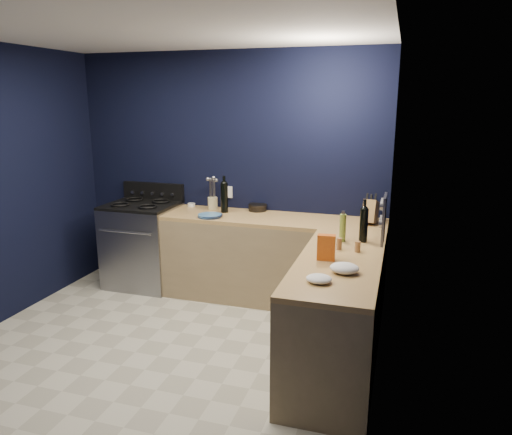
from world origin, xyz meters
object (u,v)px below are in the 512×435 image
at_px(plate_stack, 210,216).
at_px(knife_block, 370,212).
at_px(crouton_bag, 326,247).
at_px(gas_range, 143,246).
at_px(utensil_crock, 213,203).

bearing_deg(plate_stack, knife_block, 8.48).
bearing_deg(crouton_bag, gas_range, 148.08).
height_order(gas_range, utensil_crock, utensil_crock).
bearing_deg(crouton_bag, knife_block, 74.50).
distance_m(gas_range, crouton_bag, 2.60).
bearing_deg(plate_stack, crouton_bag, -36.31).
bearing_deg(crouton_bag, utensil_crock, 132.50).
bearing_deg(knife_block, plate_stack, -163.89).
bearing_deg(gas_range, crouton_bag, -27.21).
bearing_deg(utensil_crock, knife_block, -4.27).
xyz_separation_m(utensil_crock, knife_block, (1.72, -0.13, 0.05)).
relative_size(gas_range, utensil_crock, 6.93).
bearing_deg(gas_range, knife_block, 1.84).
distance_m(plate_stack, utensil_crock, 0.39).
distance_m(knife_block, crouton_bag, 1.27).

